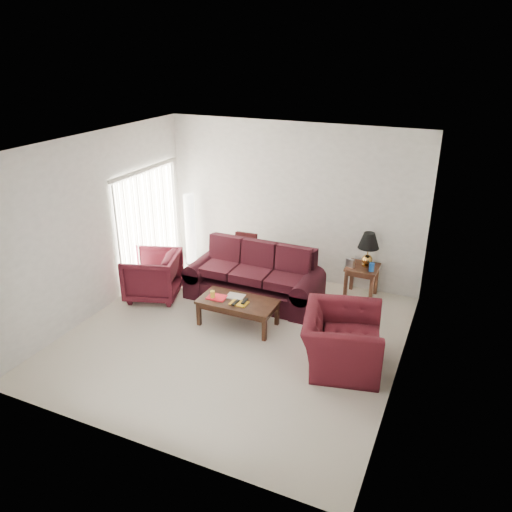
{
  "coord_description": "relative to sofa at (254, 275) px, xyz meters",
  "views": [
    {
      "loc": [
        3.06,
        -6.02,
        4.26
      ],
      "look_at": [
        0.0,
        0.85,
        1.05
      ],
      "focal_mm": 35.0,
      "sensor_mm": 36.0,
      "label": 1
    }
  ],
  "objects": [
    {
      "name": "floor",
      "position": [
        0.23,
        -1.26,
        -0.49
      ],
      "size": [
        5.0,
        5.0,
        0.0
      ],
      "primitive_type": "plane",
      "color": "beige",
      "rests_on": "ground"
    },
    {
      "name": "blinds",
      "position": [
        -2.19,
        0.04,
        0.59
      ],
      "size": [
        0.1,
        2.0,
        2.16
      ],
      "primitive_type": "cube",
      "color": "silver",
      "rests_on": "ground"
    },
    {
      "name": "sofa",
      "position": [
        0.0,
        0.0,
        0.0
      ],
      "size": [
        2.41,
        1.11,
        0.97
      ],
      "primitive_type": null,
      "rotation": [
        0.0,
        0.0,
        0.03
      ],
      "color": "black",
      "rests_on": "ground"
    },
    {
      "name": "throw_pillow",
      "position": [
        -0.49,
        0.72,
        0.25
      ],
      "size": [
        0.42,
        0.22,
        0.43
      ],
      "primitive_type": "cube",
      "rotation": [
        -0.21,
        0.0,
        0.04
      ],
      "color": "black",
      "rests_on": "sofa"
    },
    {
      "name": "end_table",
      "position": [
        1.73,
        0.89,
        -0.18
      ],
      "size": [
        0.6,
        0.6,
        0.61
      ],
      "primitive_type": null,
      "rotation": [
        0.0,
        0.0,
        0.09
      ],
      "color": "#4F311B",
      "rests_on": "ground"
    },
    {
      "name": "table_lamp",
      "position": [
        1.79,
        0.94,
        0.43
      ],
      "size": [
        0.45,
        0.45,
        0.63
      ],
      "primitive_type": null,
      "rotation": [
        0.0,
        0.0,
        0.22
      ],
      "color": "#B47E38",
      "rests_on": "end_table"
    },
    {
      "name": "clock",
      "position": [
        1.53,
        0.77,
        0.19
      ],
      "size": [
        0.16,
        0.09,
        0.15
      ],
      "primitive_type": "cube",
      "rotation": [
        0.0,
        0.0,
        -0.29
      ],
      "color": "silver",
      "rests_on": "end_table"
    },
    {
      "name": "blue_canister",
      "position": [
        1.91,
        0.75,
        0.19
      ],
      "size": [
        0.11,
        0.11,
        0.15
      ],
      "primitive_type": "cylinder",
      "rotation": [
        0.0,
        0.0,
        -0.19
      ],
      "color": "#174998",
      "rests_on": "end_table"
    },
    {
      "name": "picture_frame",
      "position": [
        1.6,
        1.08,
        0.19
      ],
      "size": [
        0.15,
        0.17,
        0.05
      ],
      "primitive_type": "cube",
      "rotation": [
        1.36,
        0.0,
        0.25
      ],
      "color": "#BDBDC1",
      "rests_on": "end_table"
    },
    {
      "name": "floor_lamp",
      "position": [
        -1.85,
        0.94,
        0.27
      ],
      "size": [
        0.32,
        0.32,
        1.52
      ],
      "primitive_type": null,
      "rotation": [
        0.0,
        0.0,
        0.4
      ],
      "color": "white",
      "rests_on": "ground"
    },
    {
      "name": "armchair_left",
      "position": [
        -1.71,
        -0.64,
        -0.06
      ],
      "size": [
        1.17,
        1.15,
        0.85
      ],
      "primitive_type": "imported",
      "rotation": [
        0.0,
        0.0,
        -1.25
      ],
      "color": "#46101A",
      "rests_on": "ground"
    },
    {
      "name": "armchair_right",
      "position": [
        1.95,
        -1.29,
        -0.09
      ],
      "size": [
        1.33,
        1.44,
        0.8
      ],
      "primitive_type": "imported",
      "rotation": [
        0.0,
        0.0,
        1.8
      ],
      "color": "#471018",
      "rests_on": "ground"
    },
    {
      "name": "coffee_table",
      "position": [
        0.13,
        -0.91,
        -0.27
      ],
      "size": [
        1.41,
        1.05,
        0.44
      ],
      "primitive_type": null,
      "rotation": [
        0.0,
        0.0,
        -0.37
      ],
      "color": "black",
      "rests_on": "ground"
    },
    {
      "name": "magazine_red",
      "position": [
        -0.23,
        -0.96,
        -0.04
      ],
      "size": [
        0.32,
        0.25,
        0.02
      ],
      "primitive_type": "cube",
      "rotation": [
        0.0,
        0.0,
        0.06
      ],
      "color": "red",
      "rests_on": "coffee_table"
    },
    {
      "name": "magazine_white",
      "position": [
        0.03,
        -0.8,
        -0.04
      ],
      "size": [
        0.3,
        0.23,
        0.02
      ],
      "primitive_type": "cube",
      "rotation": [
        0.0,
        0.0,
        0.07
      ],
      "color": "silver",
      "rests_on": "coffee_table"
    },
    {
      "name": "magazine_orange",
      "position": [
        0.19,
        -0.98,
        -0.04
      ],
      "size": [
        0.28,
        0.22,
        0.02
      ],
      "primitive_type": "cube",
      "rotation": [
        0.0,
        0.0,
        -0.03
      ],
      "color": "gold",
      "rests_on": "coffee_table"
    },
    {
      "name": "remote_a",
      "position": [
        0.15,
        -1.03,
        -0.02
      ],
      "size": [
        0.07,
        0.19,
        0.02
      ],
      "primitive_type": "cube",
      "rotation": [
        0.0,
        0.0,
        -0.08
      ],
      "color": "black",
      "rests_on": "coffee_table"
    },
    {
      "name": "remote_b",
      "position": [
        0.26,
        -0.92,
        -0.01
      ],
      "size": [
        0.07,
        0.19,
        0.02
      ],
      "primitive_type": "cube",
      "rotation": [
        0.0,
        0.0,
        0.08
      ],
      "color": "black",
      "rests_on": "coffee_table"
    },
    {
      "name": "yellow_glass",
      "position": [
        -0.28,
        -1.0,
        0.02
      ],
      "size": [
        0.1,
        0.1,
        0.13
      ],
      "primitive_type": "cylinder",
      "rotation": [
        0.0,
        0.0,
        -0.36
      ],
      "color": "yellow",
      "rests_on": "coffee_table"
    }
  ]
}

